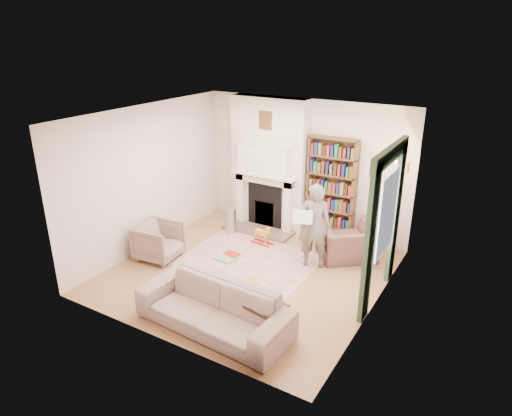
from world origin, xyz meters
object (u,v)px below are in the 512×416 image
Objects in this scene: armchair_reading at (348,242)px; armchair_left at (159,241)px; sofa at (214,308)px; rocking_horse at (262,235)px; paraffin_heater at (230,221)px; bookcase at (331,184)px; man_reading at (314,226)px; coffee_table at (261,316)px.

armchair_reading is 3.56m from armchair_left.
sofa is at bearing -126.76° from armchair_left.
armchair_reading is at bearing 16.33° from rocking_horse.
rocking_horse is at bearing -9.84° from paraffin_heater.
bookcase is at bearing 24.63° from paraffin_heater.
paraffin_heater is at bearing -35.94° from armchair_reading.
man_reading is 2.89× the size of paraffin_heater.
rocking_horse is (-1.25, 0.30, -0.59)m from man_reading.
armchair_left reaches higher than sofa.
armchair_reading is 1.92× the size of paraffin_heater.
armchair_left is at bearing -133.38° from bookcase.
armchair_reading is 2.30× the size of rocking_horse.
bookcase is 3.36× the size of paraffin_heater.
sofa is 4.20× the size of paraffin_heater.
sofa is at bearing -67.49° from rocking_horse.
bookcase is at bearing 89.79° from sofa.
armchair_left is at bearing -8.72° from armchair_reading.
sofa is 5.04× the size of rocking_horse.
armchair_left is (-3.07, -1.81, 0.01)m from armchair_reading.
paraffin_heater reaches higher than rocking_horse.
paraffin_heater is (-2.26, 2.60, 0.05)m from coffee_table.
armchair_left is (-2.39, -2.53, -0.83)m from bookcase.
armchair_left is 1.67× the size of rocking_horse.
bookcase is 1.76× the size of armchair_reading.
man_reading is 2.27× the size of coffee_table.
man_reading is 2.23m from coffee_table.
man_reading is at bearing -72.03° from armchair_left.
bookcase is 3.57m from armchair_left.
coffee_table is (0.15, -2.15, -0.57)m from man_reading.
sofa is 2.54m from man_reading.
armchair_reading is 1.51× the size of coffee_table.
coffee_table is at bearing 72.42° from man_reading.
paraffin_heater is (-1.88, -0.86, -0.90)m from bookcase.
sofa is 2.87m from rocking_horse.
rocking_horse is (-0.80, 2.76, -0.14)m from sofa.
armchair_left is at bearing -106.83° from paraffin_heater.
bookcase is 1.29m from armchair_reading.
paraffin_heater is (-1.66, 2.91, -0.06)m from sofa.
coffee_table is at bearing 29.76° from sofa.
armchair_left is 1.39× the size of paraffin_heater.
armchair_reading is 0.66× the size of man_reading.
paraffin_heater is (-2.57, -0.15, -0.07)m from armchair_reading.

